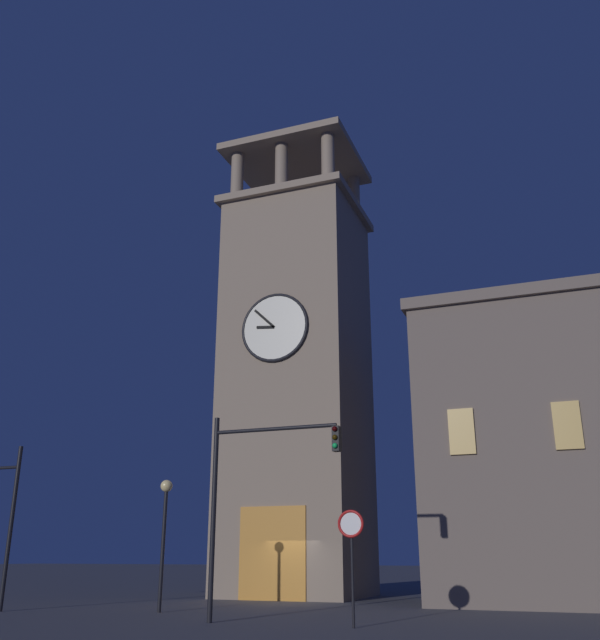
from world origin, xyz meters
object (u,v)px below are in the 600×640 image
at_px(no_horn_sign, 351,534).
at_px(street_lamp, 165,517).
at_px(clocktower, 297,378).
at_px(traffic_signal_mid, 253,480).

bearing_deg(no_horn_sign, street_lamp, -19.55).
bearing_deg(clocktower, no_horn_sign, 117.24).
distance_m(clocktower, no_horn_sign, 16.82).
relative_size(street_lamp, no_horn_sign, 1.44).
relative_size(clocktower, street_lamp, 5.75).
bearing_deg(no_horn_sign, clocktower, -62.76).
height_order(street_lamp, no_horn_sign, street_lamp).
height_order(traffic_signal_mid, street_lamp, traffic_signal_mid).
bearing_deg(traffic_signal_mid, clocktower, -74.56).
bearing_deg(no_horn_sign, traffic_signal_mid, -0.25).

